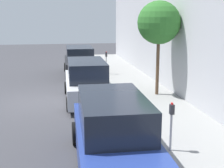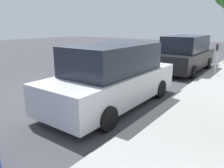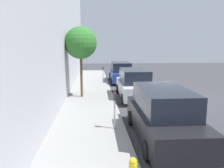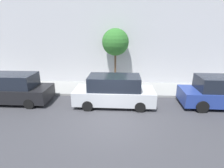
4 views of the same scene
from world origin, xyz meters
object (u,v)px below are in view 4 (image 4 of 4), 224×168
at_px(parking_meter_far, 36,79).
at_px(parked_minivan_third, 12,89).
at_px(parked_minivan_nearest, 223,92).
at_px(street_tree, 115,42).
at_px(parking_meter_near, 205,82).
at_px(parked_minivan_second, 114,91).

bearing_deg(parking_meter_far, parked_minivan_third, 155.31).
distance_m(parked_minivan_nearest, parked_minivan_third, 13.15).
bearing_deg(parking_meter_far, street_tree, -74.25).
height_order(parked_minivan_nearest, street_tree, street_tree).
height_order(parking_meter_near, parking_meter_far, parking_meter_far).
xyz_separation_m(parked_minivan_nearest, parking_meter_far, (1.73, 12.37, 0.14)).
bearing_deg(parking_meter_far, parked_minivan_second, -107.40).
xyz_separation_m(parking_meter_near, parking_meter_far, (0.00, 12.08, 0.04)).
bearing_deg(parked_minivan_third, parking_meter_far, -24.69).
height_order(parked_minivan_nearest, parking_meter_near, parked_minivan_nearest).
bearing_deg(parked_minivan_nearest, street_tree, 63.09).
bearing_deg(parking_meter_near, parking_meter_far, 90.00).
distance_m(parked_minivan_third, street_tree, 7.80).
bearing_deg(street_tree, parked_minivan_third, 116.91).
relative_size(parked_minivan_nearest, parked_minivan_second, 1.00).
xyz_separation_m(parked_minivan_nearest, parked_minivan_second, (-0.09, 6.57, 0.00)).
height_order(parking_meter_near, street_tree, street_tree).
xyz_separation_m(parked_minivan_second, parking_meter_near, (1.82, -6.28, 0.10)).
bearing_deg(street_tree, parked_minivan_second, -179.33).
distance_m(parked_minivan_nearest, parking_meter_far, 12.49).
relative_size(parked_minivan_third, parking_meter_far, 3.32).
bearing_deg(parked_minivan_third, parked_minivan_second, -91.07).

